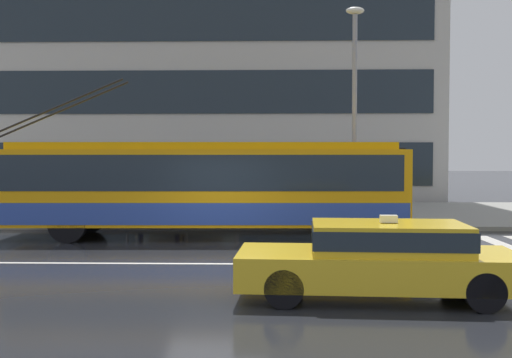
{
  "coord_description": "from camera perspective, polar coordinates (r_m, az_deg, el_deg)",
  "views": [
    {
      "loc": [
        1.3,
        -14.11,
        2.37
      ],
      "look_at": [
        0.85,
        3.25,
        1.7
      ],
      "focal_mm": 41.6,
      "sensor_mm": 36.0,
      "label": 1
    }
  ],
  "objects": [
    {
      "name": "ground_plane",
      "position": [
        14.37,
        -3.74,
        -7.28
      ],
      "size": [
        160.0,
        160.0,
        0.0
      ],
      "primitive_type": "plane",
      "color": "#212328"
    },
    {
      "name": "taxi_oncoming_near",
      "position": [
        10.14,
        11.96,
        -7.3
      ],
      "size": [
        4.7,
        1.99,
        1.39
      ],
      "color": "yellow",
      "rests_on": "ground_plane"
    },
    {
      "name": "pedestrian_walking_past",
      "position": [
        20.92,
        -7.27,
        0.32
      ],
      "size": [
        1.51,
        1.51,
        1.89
      ],
      "color": "navy",
      "rests_on": "sidewalk_slab"
    },
    {
      "name": "pedestrian_waiting_by_pole",
      "position": [
        20.4,
        -15.34,
        -1.39
      ],
      "size": [
        0.49,
        0.49,
        1.64
      ],
      "color": "black",
      "rests_on": "sidewalk_slab"
    },
    {
      "name": "pedestrian_approaching_curb",
      "position": [
        19.94,
        -7.21,
        0.48
      ],
      "size": [
        1.11,
        1.11,
        2.01
      ],
      "color": "#5C554B",
      "rests_on": "sidewalk_slab"
    },
    {
      "name": "crosswalk_stripe_inner_a",
      "position": [
        16.79,
        23.14,
        -6.06
      ],
      "size": [
        0.44,
        4.4,
        0.01
      ],
      "primitive_type": "cube",
      "color": "beige",
      "rests_on": "ground_plane"
    },
    {
      "name": "sidewalk_slab",
      "position": [
        23.92,
        -1.63,
        -3.29
      ],
      "size": [
        80.0,
        10.0,
        0.14
      ],
      "primitive_type": "cube",
      "color": "gray",
      "rests_on": "ground_plane"
    },
    {
      "name": "pedestrian_at_shelter",
      "position": [
        19.98,
        -11.06,
        0.37
      ],
      "size": [
        1.02,
        1.02,
        2.02
      ],
      "color": "#2C304D",
      "rests_on": "sidewalk_slab"
    },
    {
      "name": "bus_shelter",
      "position": [
        20.61,
        -6.86,
        1.06
      ],
      "size": [
        3.91,
        1.6,
        2.44
      ],
      "color": "gray",
      "rests_on": "sidewalk_slab"
    },
    {
      "name": "street_lamp",
      "position": [
        19.82,
        9.45,
        7.77
      ],
      "size": [
        0.6,
        0.32,
        7.08
      ],
      "color": "gray",
      "rests_on": "sidewalk_slab"
    },
    {
      "name": "trolleybus",
      "position": [
        17.3,
        -4.88,
        -0.59
      ],
      "size": [
        12.33,
        2.79,
        4.58
      ],
      "color": "#EF9F0D",
      "rests_on": "ground_plane"
    },
    {
      "name": "crosswalk_stripe_edge_near",
      "position": [
        16.48,
        20.22,
        -6.17
      ],
      "size": [
        0.44,
        4.4,
        0.01
      ],
      "primitive_type": "cube",
      "color": "beige",
      "rests_on": "ground_plane"
    },
    {
      "name": "lane_centre_line",
      "position": [
        13.19,
        -4.22,
        -8.12
      ],
      "size": [
        72.0,
        0.14,
        0.01
      ],
      "primitive_type": "cube",
      "color": "silver",
      "rests_on": "ground_plane"
    }
  ]
}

